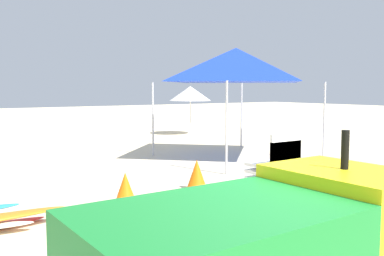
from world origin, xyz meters
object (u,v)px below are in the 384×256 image
(stacked_plastic_chairs, at_px, (278,178))
(popup_canopy, at_px, (236,65))
(traffic_cone_far, at_px, (197,175))
(traffic_cone_near, at_px, (125,191))
(beach_umbrella_left, at_px, (190,93))
(utility_cart, at_px, (268,244))

(stacked_plastic_chairs, height_order, popup_canopy, popup_canopy)
(popup_canopy, xyz_separation_m, traffic_cone_far, (-2.89, -2.36, -2.15))
(traffic_cone_near, bearing_deg, popup_canopy, 31.88)
(beach_umbrella_left, bearing_deg, stacked_plastic_chairs, -119.09)
(traffic_cone_far, bearing_deg, utility_cart, -119.45)
(utility_cart, height_order, beach_umbrella_left, beach_umbrella_left)
(beach_umbrella_left, xyz_separation_m, traffic_cone_far, (-5.10, -7.71, -1.36))
(stacked_plastic_chairs, bearing_deg, utility_cart, -137.22)
(traffic_cone_far, bearing_deg, beach_umbrella_left, 56.51)
(popup_canopy, xyz_separation_m, beach_umbrella_left, (2.21, 5.35, -0.79))
(stacked_plastic_chairs, xyz_separation_m, beach_umbrella_left, (5.74, 10.32, 0.88))
(beach_umbrella_left, xyz_separation_m, traffic_cone_near, (-6.72, -8.16, -1.34))
(beach_umbrella_left, bearing_deg, traffic_cone_near, -129.49)
(utility_cart, distance_m, traffic_cone_far, 4.88)
(stacked_plastic_chairs, distance_m, traffic_cone_far, 2.73)
(popup_canopy, bearing_deg, traffic_cone_near, -148.12)
(stacked_plastic_chairs, height_order, beach_umbrella_left, beach_umbrella_left)
(popup_canopy, bearing_deg, beach_umbrella_left, 67.56)
(popup_canopy, xyz_separation_m, traffic_cone_near, (-4.52, -2.81, -2.14))
(utility_cart, xyz_separation_m, beach_umbrella_left, (7.48, 11.93, 0.84))
(popup_canopy, relative_size, beach_umbrella_left, 1.68)
(popup_canopy, distance_m, beach_umbrella_left, 5.84)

